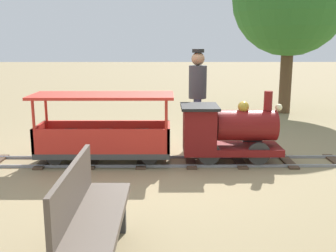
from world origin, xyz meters
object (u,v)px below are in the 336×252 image
conductor_person (198,89)px  park_bench (91,216)px  locomotive (226,130)px  passenger_car (104,135)px

conductor_person → park_bench: size_ratio=1.25×
locomotive → passenger_car: (0.00, -1.77, -0.06)m
passenger_car → park_bench: 2.76m
conductor_person → passenger_car: bearing=-52.6°
park_bench → locomotive: bearing=152.0°
locomotive → conductor_person: bearing=-162.8°
locomotive → park_bench: 3.11m
conductor_person → park_bench: bearing=-16.3°
locomotive → conductor_person: conductor_person is taller
passenger_car → locomotive: bearing=90.0°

